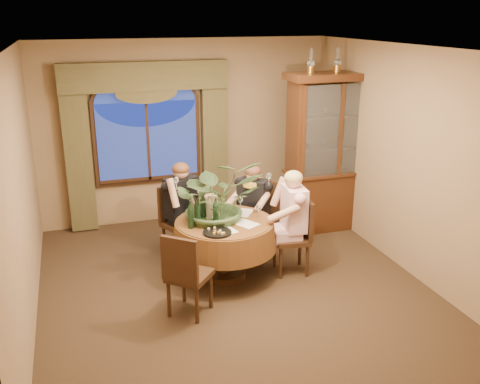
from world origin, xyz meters
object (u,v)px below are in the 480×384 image
object	(u,v)px
person_pink	(294,221)
wine_bottle_3	(209,209)
chair_right	(291,237)
wine_bottle_1	(197,212)
stoneware_vase	(213,206)
wine_bottle_0	(203,206)
person_scarf	(253,210)
dining_table	(225,249)
wine_bottle_2	(191,215)
oil_lamp_center	(338,60)
person_back	(181,210)
olive_bowl	(230,220)
oil_lamp_right	(363,59)
wine_bottle_5	(216,211)
chair_back_right	(259,218)
wine_bottle_4	(192,208)
chair_back	(181,223)
china_cabinet	(332,153)
centerpiece_plant	(216,167)
oil_lamp_left	(311,61)
chair_front_left	(189,273)

from	to	relation	value
person_pink	wine_bottle_3	distance (m)	1.09
chair_right	wine_bottle_1	xyz separation A→B (m)	(-1.18, 0.11, 0.44)
stoneware_vase	wine_bottle_0	world-z (taller)	wine_bottle_0
person_scarf	wine_bottle_0	world-z (taller)	person_scarf
dining_table	person_pink	bearing A→B (deg)	-5.94
wine_bottle_2	wine_bottle_0	bearing A→B (deg)	48.70
oil_lamp_center	chair_right	bearing A→B (deg)	-133.29
person_back	olive_bowl	world-z (taller)	person_back
oil_lamp_right	wine_bottle_5	bearing A→B (deg)	-155.07
chair_back_right	oil_lamp_right	bearing A→B (deg)	-115.93
wine_bottle_3	wine_bottle_4	xyz separation A→B (m)	(-0.19, 0.08, 0.00)
oil_lamp_center	wine_bottle_3	bearing A→B (deg)	-153.80
person_pink	wine_bottle_2	bearing A→B (deg)	96.08
dining_table	wine_bottle_5	size ratio (longest dim) A/B	3.91
oil_lamp_center	chair_right	distance (m)	2.65
wine_bottle_1	wine_bottle_3	size ratio (longest dim) A/B	1.00
oil_lamp_center	person_scarf	world-z (taller)	oil_lamp_center
chair_back	wine_bottle_4	distance (m)	0.79
china_cabinet	chair_back	world-z (taller)	china_cabinet
olive_bowl	wine_bottle_4	world-z (taller)	wine_bottle_4
centerpiece_plant	olive_bowl	distance (m)	0.67
wine_bottle_3	wine_bottle_5	size ratio (longest dim) A/B	1.00
person_pink	dining_table	bearing A→B (deg)	90.00
oil_lamp_left	chair_back_right	size ratio (longest dim) A/B	0.35
oil_lamp_center	wine_bottle_3	world-z (taller)	oil_lamp_center
dining_table	person_scarf	bearing A→B (deg)	44.64
stoneware_vase	centerpiece_plant	size ratio (longest dim) A/B	0.26
chair_back	oil_lamp_left	bearing A→B (deg)	163.02
centerpiece_plant	oil_lamp_left	bearing A→B (deg)	31.12
china_cabinet	wine_bottle_0	distance (m)	2.44
dining_table	wine_bottle_5	world-z (taller)	wine_bottle_5
wine_bottle_0	wine_bottle_4	size ratio (longest dim) A/B	1.00
oil_lamp_left	person_back	distance (m)	2.72
dining_table	wine_bottle_3	world-z (taller)	wine_bottle_3
chair_right	wine_bottle_2	xyz separation A→B (m)	(-1.27, 0.03, 0.44)
person_back	chair_right	bearing A→B (deg)	117.64
chair_front_left	person_back	distance (m)	1.51
oil_lamp_left	oil_lamp_center	world-z (taller)	same
chair_front_left	wine_bottle_1	world-z (taller)	wine_bottle_1
chair_front_left	olive_bowl	world-z (taller)	chair_front_left
wine_bottle_3	centerpiece_plant	bearing A→B (deg)	32.30
oil_lamp_left	chair_right	distance (m)	2.50
centerpiece_plant	wine_bottle_5	world-z (taller)	centerpiece_plant
oil_lamp_right	wine_bottle_2	bearing A→B (deg)	-157.11
chair_right	stoneware_vase	distance (m)	1.07
wine_bottle_5	olive_bowl	bearing A→B (deg)	2.87
wine_bottle_0	wine_bottle_2	bearing A→B (deg)	-131.30
stoneware_vase	wine_bottle_1	bearing A→B (deg)	-146.25
olive_bowl	wine_bottle_2	size ratio (longest dim) A/B	0.43
chair_back	wine_bottle_1	world-z (taller)	wine_bottle_1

